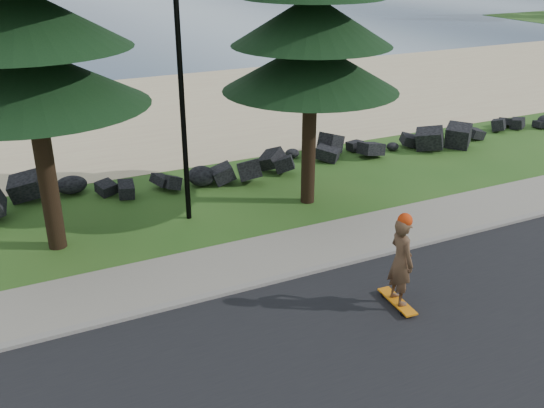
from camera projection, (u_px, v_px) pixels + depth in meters
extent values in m
plane|color=#265319|center=(233.00, 270.00, 14.06)|extent=(160.00, 160.00, 0.00)
cube|color=black|center=(333.00, 388.00, 10.34)|extent=(160.00, 7.00, 0.02)
cube|color=gray|center=(249.00, 287.00, 13.30)|extent=(160.00, 0.20, 0.10)
cube|color=gray|center=(230.00, 265.00, 14.21)|extent=(160.00, 2.00, 0.08)
cube|color=tan|center=(105.00, 118.00, 26.04)|extent=(160.00, 15.00, 0.01)
cube|color=#354C65|center=(25.00, 22.00, 56.18)|extent=(160.00, 58.00, 0.01)
cylinder|color=black|center=(180.00, 73.00, 15.10)|extent=(0.14, 0.14, 8.00)
cube|color=orange|center=(397.00, 301.00, 12.66)|extent=(0.35, 1.15, 0.04)
imported|color=brown|center=(401.00, 261.00, 12.27)|extent=(0.50, 0.72, 1.89)
sphere|color=red|center=(405.00, 221.00, 11.91)|extent=(0.30, 0.30, 0.30)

